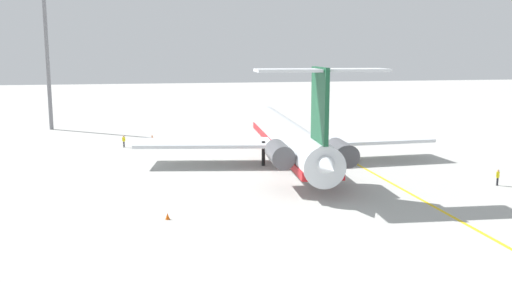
{
  "coord_description": "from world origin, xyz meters",
  "views": [
    {
      "loc": [
        -67.38,
        25.85,
        13.78
      ],
      "look_at": [
        -2.59,
        12.75,
        2.91
      ],
      "focal_mm": 38.09,
      "sensor_mm": 36.0,
      "label": 1
    }
  ],
  "objects_px": {
    "ground_crew_near_tail": "(124,140)",
    "safety_cone_nose": "(152,136)",
    "light_mast": "(46,40)",
    "safety_cone_wingtip": "(168,216)",
    "main_jetliner": "(289,138)",
    "ground_crew_near_nose": "(498,175)"
  },
  "relations": [
    {
      "from": "safety_cone_nose",
      "to": "main_jetliner",
      "type": "bearing_deg",
      "value": -146.56
    },
    {
      "from": "main_jetliner",
      "to": "safety_cone_nose",
      "type": "distance_m",
      "value": 29.78
    },
    {
      "from": "ground_crew_near_nose",
      "to": "safety_cone_wingtip",
      "type": "relative_size",
      "value": 3.13
    },
    {
      "from": "ground_crew_near_nose",
      "to": "safety_cone_nose",
      "type": "xyz_separation_m",
      "value": [
        39.27,
        34.94,
        -0.82
      ]
    },
    {
      "from": "safety_cone_nose",
      "to": "light_mast",
      "type": "distance_m",
      "value": 27.37
    },
    {
      "from": "safety_cone_nose",
      "to": "safety_cone_wingtip",
      "type": "height_order",
      "value": "same"
    },
    {
      "from": "main_jetliner",
      "to": "light_mast",
      "type": "relative_size",
      "value": 1.46
    },
    {
      "from": "main_jetliner",
      "to": "ground_crew_near_nose",
      "type": "bearing_deg",
      "value": -123.94
    },
    {
      "from": "safety_cone_wingtip",
      "to": "ground_crew_near_tail",
      "type": "bearing_deg",
      "value": 7.62
    },
    {
      "from": "light_mast",
      "to": "safety_cone_wingtip",
      "type": "bearing_deg",
      "value": -162.48
    },
    {
      "from": "ground_crew_near_tail",
      "to": "safety_cone_nose",
      "type": "bearing_deg",
      "value": -13.32
    },
    {
      "from": "safety_cone_wingtip",
      "to": "light_mast",
      "type": "height_order",
      "value": "light_mast"
    },
    {
      "from": "safety_cone_nose",
      "to": "safety_cone_wingtip",
      "type": "relative_size",
      "value": 1.0
    },
    {
      "from": "safety_cone_nose",
      "to": "ground_crew_near_nose",
      "type": "bearing_deg",
      "value": -138.34
    },
    {
      "from": "ground_crew_near_nose",
      "to": "safety_cone_wingtip",
      "type": "height_order",
      "value": "ground_crew_near_nose"
    },
    {
      "from": "ground_crew_near_nose",
      "to": "safety_cone_wingtip",
      "type": "xyz_separation_m",
      "value": [
        -4.93,
        34.24,
        -0.82
      ]
    },
    {
      "from": "ground_crew_near_tail",
      "to": "safety_cone_wingtip",
      "type": "height_order",
      "value": "ground_crew_near_tail"
    },
    {
      "from": "main_jetliner",
      "to": "ground_crew_near_nose",
      "type": "distance_m",
      "value": 23.74
    },
    {
      "from": "ground_crew_near_nose",
      "to": "safety_cone_nose",
      "type": "bearing_deg",
      "value": -148.49
    },
    {
      "from": "safety_cone_nose",
      "to": "light_mast",
      "type": "relative_size",
      "value": 0.02
    },
    {
      "from": "safety_cone_nose",
      "to": "safety_cone_wingtip",
      "type": "xyz_separation_m",
      "value": [
        -44.21,
        -0.7,
        0.0
      ]
    },
    {
      "from": "main_jetliner",
      "to": "light_mast",
      "type": "distance_m",
      "value": 52.95
    }
  ]
}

